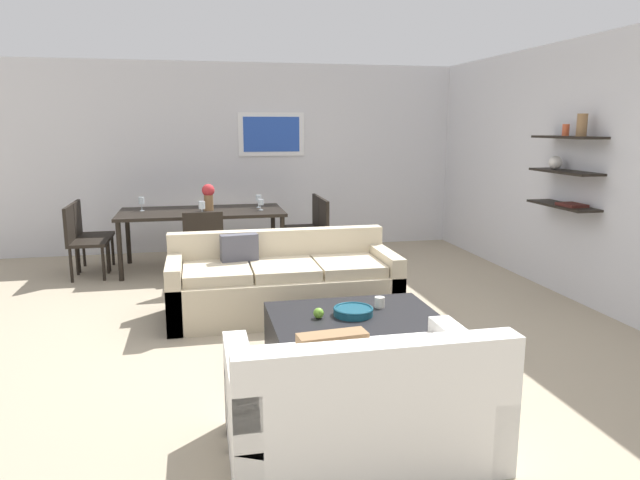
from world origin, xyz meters
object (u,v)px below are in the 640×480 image
object	(u,v)px
apple_on_coffee_table	(319,313)
wine_glass_right_near	(261,203)
sofa_beige	(282,285)
centerpiece_vase	(208,195)
dining_chair_right_near	(316,228)
candle_jar	(380,302)
dining_chair_foot	(204,244)
decorative_bowl	(353,311)
wine_glass_right_far	(259,199)
dining_chair_right_far	(309,223)
coffee_table	(354,338)
dining_chair_left_far	(87,230)
wine_glass_foot	(202,205)
dining_table	(202,215)
loveseat_white	(360,404)
dining_chair_left_near	(80,237)
wine_glass_left_far	(141,201)

from	to	relation	value
apple_on_coffee_table	wine_glass_right_near	size ratio (longest dim) A/B	0.58
sofa_beige	centerpiece_vase	size ratio (longest dim) A/B	6.45
dining_chair_right_near	centerpiece_vase	bearing A→B (deg)	170.48
candle_jar	dining_chair_foot	bearing A→B (deg)	120.56
decorative_bowl	dining_chair_right_near	distance (m)	3.14
apple_on_coffee_table	wine_glass_right_far	size ratio (longest dim) A/B	0.49
dining_chair_right_far	sofa_beige	bearing A→B (deg)	-107.15
coffee_table	centerpiece_vase	size ratio (longest dim) A/B	3.84
dining_chair_left_far	wine_glass_foot	xyz separation A→B (m)	(1.44, -0.68, 0.37)
wine_glass_right_near	wine_glass_foot	size ratio (longest dim) A/B	0.79
candle_jar	decorative_bowl	bearing A→B (deg)	-150.71
apple_on_coffee_table	dining_chair_right_near	distance (m)	3.20
sofa_beige	wine_glass_right_far	xyz separation A→B (m)	(0.01, 2.19, 0.58)
dining_table	dining_chair_left_far	distance (m)	1.47
sofa_beige	loveseat_white	xyz separation A→B (m)	(0.06, -2.53, 0.00)
decorative_bowl	dining_chair_foot	size ratio (longest dim) A/B	0.35
dining_table	wine_glass_right_near	world-z (taller)	wine_glass_right_near
coffee_table	apple_on_coffee_table	size ratio (longest dim) A/B	15.95
sofa_beige	dining_chair_right_far	size ratio (longest dim) A/B	2.48
dining_chair_right_far	dining_table	bearing A→B (deg)	-170.88
dining_chair_foot	wine_glass_foot	size ratio (longest dim) A/B	4.94
decorative_bowl	dining_chair_foot	xyz separation A→B (m)	(-1.09, 2.43, 0.09)
wine_glass_foot	centerpiece_vase	distance (m)	0.46
dining_table	centerpiece_vase	bearing A→B (deg)	-3.12
loveseat_white	centerpiece_vase	distance (m)	4.69
sofa_beige	loveseat_white	distance (m)	2.53
dining_table	dining_chair_left_near	xyz separation A→B (m)	(-1.44, -0.23, -0.18)
wine_glass_left_far	coffee_table	bearing A→B (deg)	-62.05
wine_glass_right_near	apple_on_coffee_table	bearing A→B (deg)	-88.73
apple_on_coffee_table	dining_chair_foot	size ratio (longest dim) A/B	0.09
sofa_beige	dining_chair_foot	distance (m)	1.38
dining_chair_left_far	dining_chair_right_near	bearing A→B (deg)	-9.12
dining_chair_foot	wine_glass_left_far	xyz separation A→B (m)	(-0.74, 1.05, 0.37)
dining_table	dining_chair_right_near	xyz separation A→B (m)	(1.44, -0.23, -0.18)
sofa_beige	dining_chair_left_far	size ratio (longest dim) A/B	2.48
sofa_beige	apple_on_coffee_table	bearing A→B (deg)	-86.19
coffee_table	dining_chair_left_near	size ratio (longest dim) A/B	1.47
coffee_table	dining_chair_right_near	world-z (taller)	dining_chair_right_near
coffee_table	dining_chair_left_far	distance (m)	4.40
wine_glass_left_far	loveseat_white	bearing A→B (deg)	-71.99
dining_chair_foot	wine_glass_left_far	distance (m)	1.34
wine_glass_foot	dining_table	bearing A→B (deg)	90.00
dining_chair_right_far	centerpiece_vase	distance (m)	1.44
wine_glass_right_far	centerpiece_vase	size ratio (longest dim) A/B	0.49
dining_chair_right_near	dining_chair_left_far	xyz separation A→B (m)	(-2.87, 0.46, 0.00)
loveseat_white	dining_chair_right_far	xyz separation A→B (m)	(0.65, 4.82, 0.21)
decorative_bowl	wine_glass_right_far	size ratio (longest dim) A/B	1.87
coffee_table	wine_glass_right_near	xyz separation A→B (m)	(-0.36, 3.22, 0.66)
wine_glass_right_near	wine_glass_left_far	xyz separation A→B (m)	(-1.49, 0.25, 0.03)
sofa_beige	dining_chair_right_near	xyz separation A→B (m)	(0.71, 1.84, 0.21)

